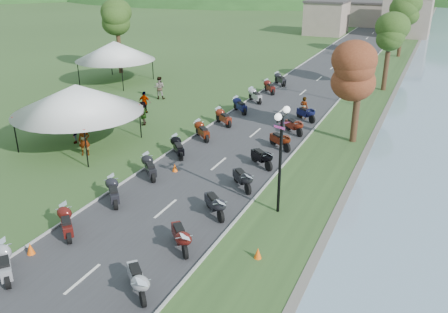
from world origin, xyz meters
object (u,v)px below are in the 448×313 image
at_px(pedestrian_c, 75,143).
at_px(pedestrian_b, 160,99).
at_px(vendor_tent_main, 79,115).
at_px(pedestrian_a, 86,155).

bearing_deg(pedestrian_c, pedestrian_b, 139.26).
height_order(vendor_tent_main, pedestrian_a, vendor_tent_main).
relative_size(vendor_tent_main, pedestrian_c, 3.13).
distance_m(pedestrian_b, pedestrian_c, 11.60).
bearing_deg(pedestrian_a, vendor_tent_main, 106.82).
bearing_deg(pedestrian_b, pedestrian_c, 72.29).
bearing_deg(pedestrian_c, pedestrian_a, 11.88).
relative_size(vendor_tent_main, pedestrian_b, 2.82).
bearing_deg(pedestrian_a, pedestrian_b, 72.41).
height_order(pedestrian_b, pedestrian_c, pedestrian_b).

